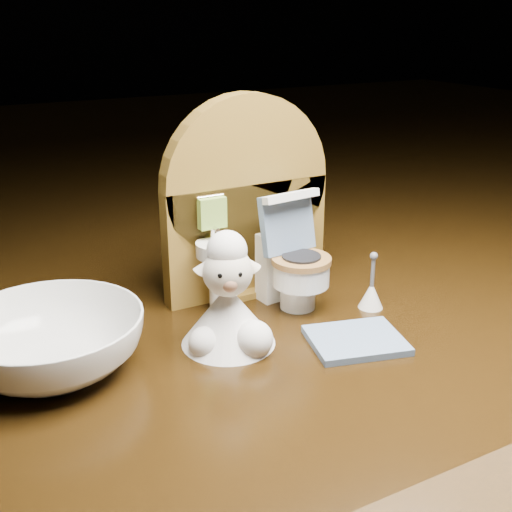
{
  "coord_description": "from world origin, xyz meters",
  "views": [
    {
      "loc": [
        -0.21,
        -0.34,
        0.2
      ],
      "look_at": [
        -0.01,
        0.02,
        0.05
      ],
      "focal_mm": 45.0,
      "sensor_mm": 36.0,
      "label": 1
    }
  ],
  "objects": [
    {
      "name": "backdrop_panel",
      "position": [
        -0.0,
        0.06,
        0.07
      ],
      "size": [
        0.13,
        0.05,
        0.15
      ],
      "color": "brown",
      "rests_on": "ground"
    },
    {
      "name": "plush_lamb",
      "position": [
        -0.05,
        -0.01,
        0.03
      ],
      "size": [
        0.06,
        0.06,
        0.08
      ],
      "rotation": [
        0.0,
        0.0,
        -0.34
      ],
      "color": "white",
      "rests_on": "ground"
    },
    {
      "name": "bath_mat",
      "position": [
        0.02,
        -0.04,
        0.0
      ],
      "size": [
        0.07,
        0.06,
        0.0
      ],
      "primitive_type": "cube",
      "rotation": [
        0.0,
        0.0,
        -0.26
      ],
      "color": "slate",
      "rests_on": "ground"
    },
    {
      "name": "toy_toilet",
      "position": [
        0.02,
        0.03,
        0.03
      ],
      "size": [
        0.05,
        0.06,
        0.09
      ],
      "rotation": [
        0.0,
        0.0,
        0.1
      ],
      "color": "white",
      "rests_on": "ground"
    },
    {
      "name": "toilet_brush",
      "position": [
        0.07,
        -0.01,
        0.01
      ],
      "size": [
        0.02,
        0.02,
        0.04
      ],
      "color": "white",
      "rests_on": "ground"
    },
    {
      "name": "ceramic_bowl",
      "position": [
        -0.16,
        0.02,
        0.02
      ],
      "size": [
        0.12,
        0.12,
        0.04
      ],
      "primitive_type": "imported",
      "rotation": [
        0.0,
        0.0,
        0.06
      ],
      "color": "white",
      "rests_on": "ground"
    }
  ]
}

